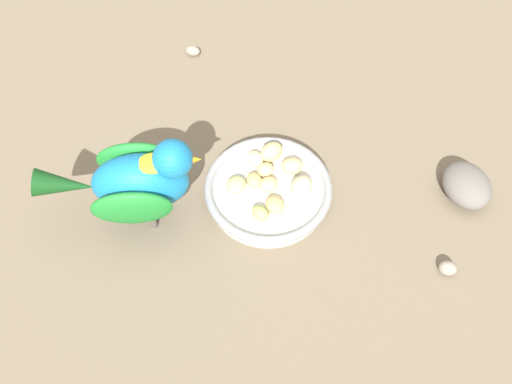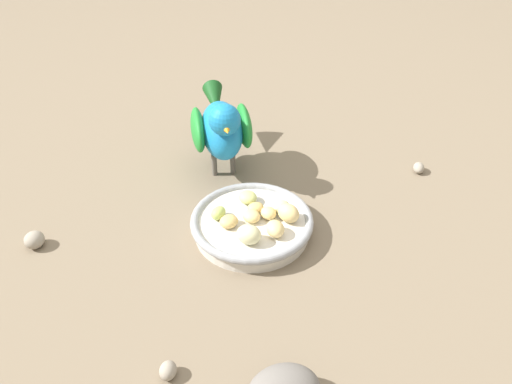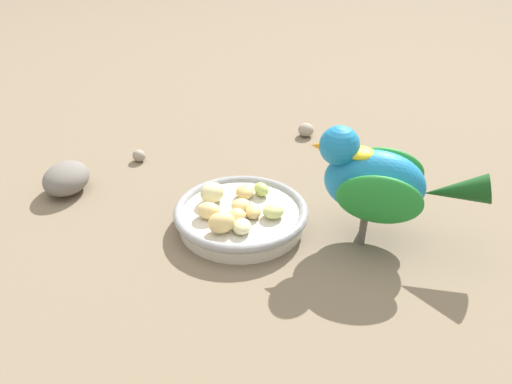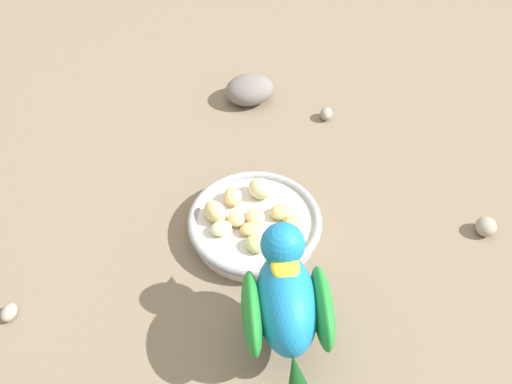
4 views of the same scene
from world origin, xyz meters
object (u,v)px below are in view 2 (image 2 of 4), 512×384
(apple_piece_3, at_px, (229,221))
(apple_piece_9, at_px, (218,213))
(apple_piece_1, at_px, (248,197))
(pebble_0, at_px, (418,167))
(apple_piece_5, at_px, (250,234))
(parrot, at_px, (221,126))
(apple_piece_7, at_px, (256,208))
(apple_piece_0, at_px, (275,229))
(apple_piece_8, at_px, (288,213))
(pebble_1, at_px, (34,240))
(apple_piece_6, at_px, (268,213))
(pebble_2, at_px, (168,371))
(feeding_bowl, at_px, (252,225))
(apple_piece_2, at_px, (252,217))
(apple_piece_4, at_px, (279,205))

(apple_piece_3, xyz_separation_m, apple_piece_9, (0.01, -0.02, 0.00))
(apple_piece_1, distance_m, pebble_0, 0.32)
(apple_piece_5, relative_size, parrot, 0.16)
(apple_piece_7, height_order, pebble_0, apple_piece_7)
(apple_piece_5, bearing_deg, apple_piece_3, -76.75)
(apple_piece_0, bearing_deg, apple_piece_8, -151.63)
(apple_piece_7, distance_m, pebble_1, 0.33)
(apple_piece_6, relative_size, pebble_1, 0.83)
(apple_piece_5, bearing_deg, apple_piece_7, -125.73)
(apple_piece_1, distance_m, pebble_1, 0.32)
(pebble_0, relative_size, pebble_2, 1.09)
(apple_piece_7, height_order, pebble_1, apple_piece_7)
(feeding_bowl, relative_size, apple_piece_5, 5.17)
(apple_piece_2, bearing_deg, apple_piece_6, 169.42)
(apple_piece_5, xyz_separation_m, pebble_2, (0.18, 0.13, -0.03))
(apple_piece_3, relative_size, apple_piece_8, 0.79)
(apple_piece_5, xyz_separation_m, apple_piece_8, (-0.07, -0.01, -0.00))
(apple_piece_3, distance_m, apple_piece_5, 0.05)
(apple_piece_1, xyz_separation_m, apple_piece_9, (0.06, 0.01, 0.00))
(apple_piece_0, relative_size, parrot, 0.15)
(apple_piece_6, bearing_deg, apple_piece_3, -11.30)
(apple_piece_2, xyz_separation_m, apple_piece_8, (-0.05, 0.02, 0.01))
(apple_piece_5, height_order, pebble_2, apple_piece_5)
(apple_piece_8, relative_size, pebble_2, 1.51)
(pebble_1, bearing_deg, apple_piece_5, 147.80)
(apple_piece_6, bearing_deg, pebble_0, -178.31)
(parrot, distance_m, pebble_2, 0.42)
(apple_piece_0, relative_size, apple_piece_6, 1.29)
(apple_piece_1, xyz_separation_m, parrot, (-0.02, -0.13, 0.06))
(apple_piece_9, relative_size, pebble_2, 1.10)
(apple_piece_4, relative_size, apple_piece_6, 1.19)
(apple_piece_2, relative_size, apple_piece_4, 0.92)
(apple_piece_0, bearing_deg, apple_piece_7, -90.89)
(apple_piece_0, xyz_separation_m, apple_piece_1, (-0.00, -0.09, -0.00))
(apple_piece_2, bearing_deg, pebble_2, 39.96)
(apple_piece_1, xyz_separation_m, pebble_0, (-0.31, 0.04, -0.02))
(apple_piece_2, height_order, apple_piece_8, apple_piece_8)
(apple_piece_6, relative_size, parrot, 0.11)
(pebble_1, bearing_deg, apple_piece_0, 150.59)
(parrot, relative_size, pebble_2, 9.14)
(apple_piece_4, xyz_separation_m, apple_piece_9, (0.09, -0.03, 0.00))
(feeding_bowl, xyz_separation_m, apple_piece_3, (0.04, -0.01, 0.02))
(apple_piece_2, relative_size, pebble_2, 1.14)
(pebble_1, bearing_deg, pebble_0, 168.61)
(apple_piece_5, height_order, parrot, parrot)
(feeding_bowl, distance_m, pebble_1, 0.32)
(apple_piece_8, distance_m, pebble_2, 0.29)
(parrot, bearing_deg, apple_piece_6, 15.12)
(apple_piece_1, xyz_separation_m, apple_piece_8, (-0.03, 0.07, 0.00))
(apple_piece_2, relative_size, apple_piece_8, 0.75)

